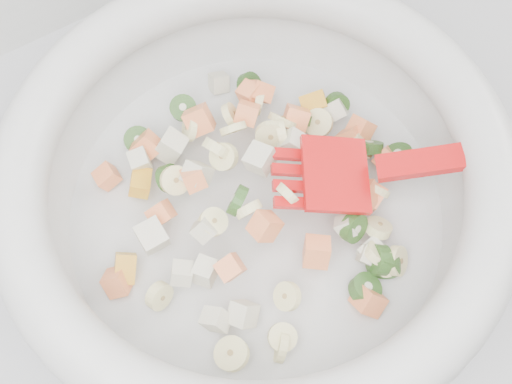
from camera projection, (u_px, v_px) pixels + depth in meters
counter at (291, 296)px, 1.03m from camera, size 2.00×0.60×0.90m
mixing_bowl at (257, 183)px, 0.54m from camera, size 0.50×0.43×0.13m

